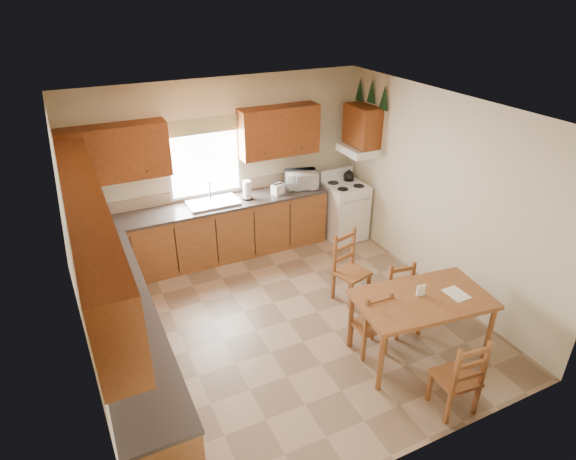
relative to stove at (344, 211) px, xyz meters
name	(u,v)px	position (x,y,z in m)	size (l,w,h in m)	color
floor	(288,321)	(-1.88, -1.70, -0.46)	(4.50, 4.50, 0.00)	#8D7258
ceiling	(288,112)	(-1.88, -1.70, 2.24)	(4.50, 4.50, 0.00)	brown
wall_left	(81,274)	(-4.13, -1.70, 0.89)	(4.50, 4.50, 0.00)	beige
wall_right	(438,195)	(0.37, -1.70, 0.89)	(4.50, 4.50, 0.00)	beige
wall_back	(224,168)	(-1.88, 0.55, 0.89)	(4.50, 4.50, 0.00)	beige
wall_front	(412,346)	(-1.88, -3.95, 0.89)	(4.50, 4.50, 0.00)	beige
lower_cab_back	(211,233)	(-2.25, 0.25, -0.02)	(3.75, 0.60, 0.88)	brown
lower_cab_left	(129,346)	(-3.83, -1.85, -0.02)	(0.60, 3.60, 0.88)	brown
counter_back	(208,206)	(-2.25, 0.25, 0.44)	(3.75, 0.63, 0.04)	#3C3431
counter_left	(123,311)	(-3.83, -1.85, 0.44)	(0.63, 3.60, 0.04)	#3C3431
backsplash	(202,192)	(-2.25, 0.54, 0.55)	(3.75, 0.01, 0.18)	gray
upper_cab_back_left	(115,153)	(-3.43, 0.39, 1.40)	(1.41, 0.33, 0.75)	brown
upper_cab_back_right	(279,131)	(-1.02, 0.39, 1.40)	(1.25, 0.33, 0.75)	brown
upper_cab_left	(91,231)	(-3.96, -1.85, 1.40)	(0.33, 3.60, 0.75)	brown
upper_cab_stove	(362,126)	(0.20, -0.05, 1.44)	(0.33, 0.62, 0.62)	brown
range_hood	(358,150)	(0.15, -0.05, 1.06)	(0.44, 0.62, 0.12)	white
window_frame	(204,159)	(-2.18, 0.52, 1.09)	(1.13, 0.02, 1.18)	white
window_pane	(205,159)	(-2.18, 0.52, 1.09)	(1.05, 0.01, 1.10)	white
window_valance	(202,126)	(-2.18, 0.49, 1.59)	(1.19, 0.01, 0.24)	#4D6631
sink_basin	(213,203)	(-2.18, 0.25, 0.48)	(0.75, 0.45, 0.04)	silver
pine_decal_a	(384,98)	(0.33, -0.37, 1.92)	(0.22, 0.22, 0.36)	#113317
pine_decal_b	(372,91)	(0.33, -0.05, 1.96)	(0.22, 0.22, 0.36)	#113317
pine_decal_c	(360,90)	(0.33, 0.27, 1.92)	(0.22, 0.22, 0.36)	#113317
stove	(344,211)	(0.00, 0.00, 0.00)	(0.62, 0.64, 0.92)	white
coffeemaker	(101,212)	(-3.75, 0.29, 0.64)	(0.21, 0.25, 0.36)	white
paper_towel	(247,190)	(-1.65, 0.20, 0.61)	(0.13, 0.13, 0.29)	white
toaster	(278,189)	(-1.14, 0.18, 0.54)	(0.20, 0.12, 0.16)	white
microwave	(301,179)	(-0.70, 0.24, 0.60)	(0.47, 0.34, 0.28)	white
dining_table	(419,326)	(-0.79, -2.89, -0.06)	(1.48, 0.85, 0.79)	brown
chair_near_left	(457,373)	(-0.98, -3.69, 0.00)	(0.39, 0.37, 0.93)	brown
chair_near_right	(370,320)	(-1.26, -2.59, -0.03)	(0.36, 0.34, 0.85)	brown
chair_far_left	(352,269)	(-0.89, -1.63, 0.03)	(0.41, 0.39, 0.97)	brown
chair_far_right	(405,301)	(-0.66, -2.47, -0.02)	(0.37, 0.35, 0.87)	brown
table_paper	(456,294)	(-0.41, -3.00, 0.34)	(0.20, 0.27, 0.00)	white
table_card	(421,290)	(-0.80, -2.84, 0.40)	(0.10, 0.02, 0.13)	white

